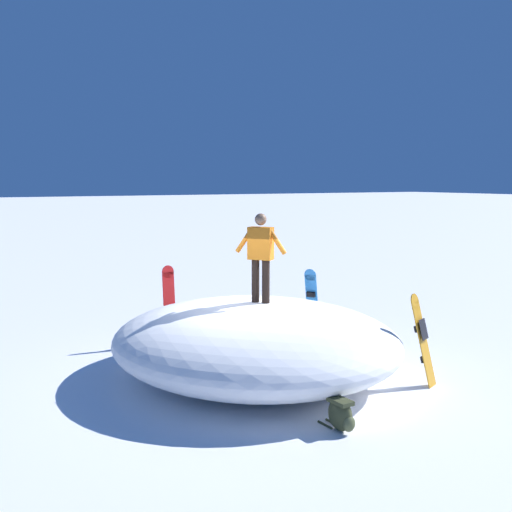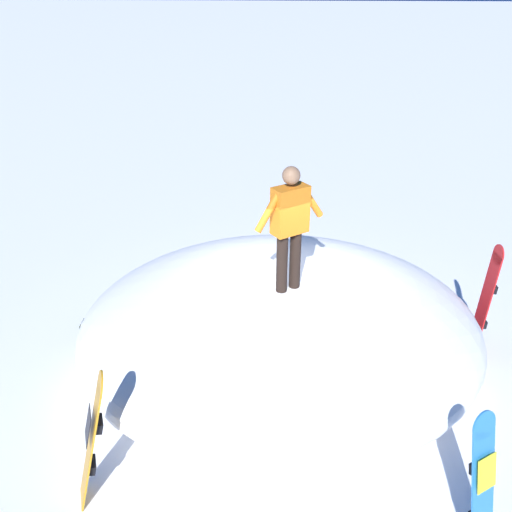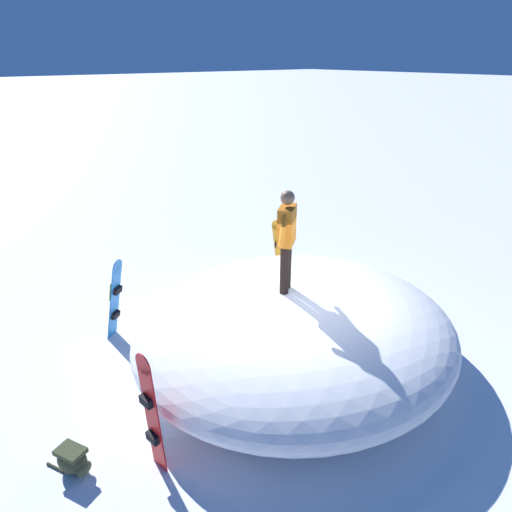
{
  "view_description": "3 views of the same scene",
  "coord_description": "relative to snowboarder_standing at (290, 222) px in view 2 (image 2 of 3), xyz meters",
  "views": [
    {
      "loc": [
        -9.43,
        5.03,
        3.54
      ],
      "look_at": [
        -0.6,
        0.03,
        2.27
      ],
      "focal_mm": 42.83,
      "sensor_mm": 36.0,
      "label": 1
    },
    {
      "loc": [
        0.04,
        -6.32,
        4.88
      ],
      "look_at": [
        -0.52,
        0.22,
        1.48
      ],
      "focal_mm": 38.21,
      "sensor_mm": 36.0,
      "label": 2
    },
    {
      "loc": [
        4.43,
        4.48,
        4.75
      ],
      "look_at": [
        0.26,
        -0.7,
        1.89
      ],
      "focal_mm": 33.03,
      "sensor_mm": 36.0,
      "label": 3
    }
  ],
  "objects": [
    {
      "name": "ground",
      "position": [
        0.06,
        0.37,
        -2.25
      ],
      "size": [
        240.0,
        240.0,
        0.0
      ],
      "primitive_type": "plane",
      "color": "white"
    },
    {
      "name": "snow_mound",
      "position": [
        -0.1,
        0.16,
        -1.58
      ],
      "size": [
        6.21,
        5.92,
        1.34
      ],
      "primitive_type": "ellipsoid",
      "rotation": [
        0.0,
        0.0,
        1.77
      ],
      "color": "white",
      "rests_on": "ground"
    },
    {
      "name": "snowboarder_standing",
      "position": [
        0.0,
        0.0,
        0.0
      ],
      "size": [
        0.83,
        0.67,
        1.61
      ],
      "color": "black",
      "rests_on": "snow_mound"
    },
    {
      "name": "snowboard_primary_upright",
      "position": [
        2.73,
        0.69,
        -1.36
      ],
      "size": [
        0.18,
        0.29,
        1.72
      ],
      "color": "red",
      "rests_on": "ground"
    },
    {
      "name": "snowboard_secondary_upright",
      "position": [
        1.84,
        -2.4,
        -1.45
      ],
      "size": [
        0.42,
        0.44,
        1.56
      ],
      "color": "#2672BF",
      "rests_on": "ground"
    },
    {
      "name": "snowboard_tertiary_upright",
      "position": [
        -1.84,
        -2.16,
        -1.43
      ],
      "size": [
        0.5,
        0.43,
        1.58
      ],
      "color": "orange",
      "rests_on": "ground"
    },
    {
      "name": "backpack_near",
      "position": [
        -2.76,
        0.28,
        -2.01
      ],
      "size": [
        0.66,
        0.28,
        0.47
      ],
      "color": "#383D23",
      "rests_on": "ground"
    }
  ]
}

